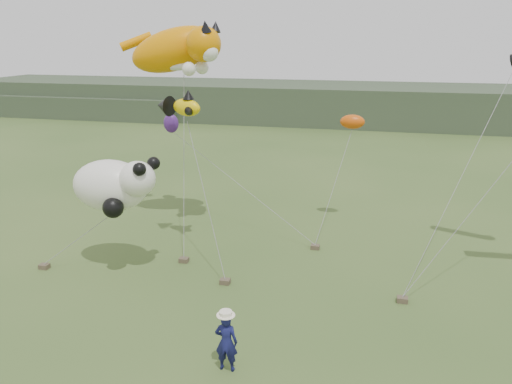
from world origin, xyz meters
TOP-DOWN VIEW (x-y plane):
  - ground at (0.00, 0.00)m, footprint 120.00×120.00m
  - headland at (-3.11, 44.69)m, footprint 90.00×13.00m
  - festival_attendant at (0.20, -0.66)m, footprint 0.66×0.45m
  - sandbag_anchors at (-1.43, 5.34)m, footprint 14.56×4.90m
  - cat_kite at (-4.97, 9.73)m, footprint 5.50×3.01m
  - fish_kite at (-4.20, 7.29)m, footprint 2.33×1.54m
  - panda_kite at (-5.91, 4.62)m, footprint 3.61×2.34m
  - misc_kites at (-1.57, 12.23)m, footprint 10.52×0.94m

SIDE VIEW (x-z plane):
  - ground at x=0.00m, z-range 0.00..0.00m
  - sandbag_anchors at x=-1.43m, z-range 0.00..0.19m
  - festival_attendant at x=0.20m, z-range 0.00..1.78m
  - headland at x=-3.11m, z-range -0.08..3.92m
  - panda_kite at x=-5.91m, z-range 2.43..4.68m
  - misc_kites at x=-1.57m, z-range 4.29..5.64m
  - fish_kite at x=-4.20m, z-range 5.76..6.91m
  - cat_kite at x=-4.97m, z-range 7.12..10.00m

